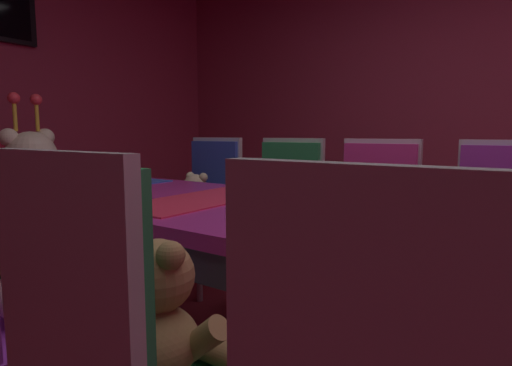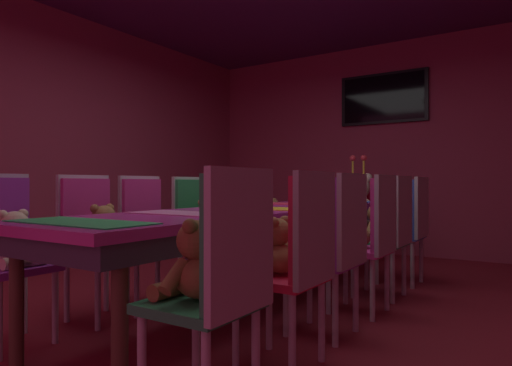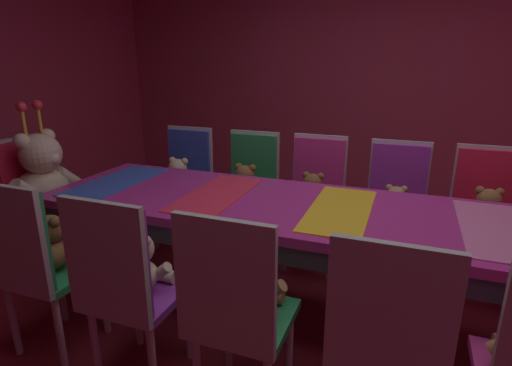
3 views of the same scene
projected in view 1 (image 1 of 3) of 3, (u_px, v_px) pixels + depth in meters
name	position (u px, v px, depth m)	size (l,w,h in m)	color
wall_right	(492.00, 85.00, 3.34)	(0.12, 6.40, 2.80)	#99334C
banquet_table	(381.00, 247.00, 1.32)	(0.90, 3.52, 0.75)	#B22D8C
chair_left_3	(104.00, 346.00, 0.82)	(0.42, 0.41, 0.98)	#268C4C
teddy_left_3	(161.00, 317.00, 0.94)	(0.27, 0.35, 0.33)	#9E7247
teddy_left_4	(34.00, 277.00, 1.24)	(0.24, 0.32, 0.30)	beige
chair_right_2	(503.00, 229.00, 1.82)	(0.42, 0.41, 0.98)	purple
teddy_right_2	(499.00, 243.00, 1.70)	(0.21, 0.27, 0.26)	tan
chair_right_3	(374.00, 214.00, 2.16)	(0.42, 0.41, 0.98)	#CC338C
teddy_right_3	(364.00, 222.00, 2.05)	(0.23, 0.30, 0.28)	brown
chair_right_4	(286.00, 205.00, 2.45)	(0.42, 0.41, 0.98)	#268C4C
teddy_right_4	(272.00, 209.00, 2.33)	(0.25, 0.32, 0.31)	brown
chair_right_5	(210.00, 196.00, 2.79)	(0.42, 0.41, 0.98)	#2D47B2
teddy_right_5	(195.00, 200.00, 2.67)	(0.25, 0.32, 0.30)	beige
throne_chair	(22.00, 199.00, 2.64)	(0.41, 0.42, 0.98)	red
king_teddy_bear	(34.00, 183.00, 2.53)	(0.62, 0.48, 0.79)	beige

